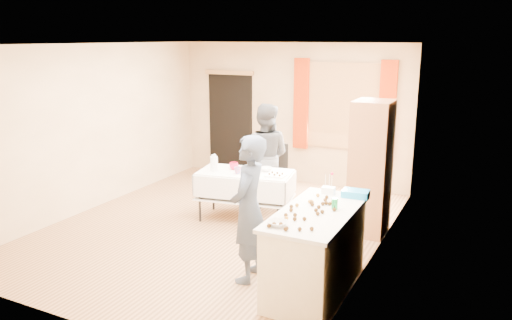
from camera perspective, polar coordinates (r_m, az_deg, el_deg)
The scene contains 29 objects.
floor at distance 7.34m, azimuth -4.39°, elevation -7.75°, with size 4.50×5.50×0.02m, color #9E7047.
ceiling at distance 6.83m, azimuth -4.80°, elevation 13.15°, with size 4.50×5.50×0.02m, color white.
wall_back at distance 9.40m, azimuth 4.10°, elevation 5.34°, with size 4.50×0.02×2.60m, color tan.
wall_front at distance 4.89m, azimuth -21.44°, elevation -3.67°, with size 4.50×0.02×2.60m, color tan.
wall_left at distance 8.34m, azimuth -18.07°, elevation 3.59°, with size 0.02×5.50×2.60m, color tan.
wall_right at distance 6.14m, azimuth 13.83°, elevation 0.38°, with size 0.02×5.50×2.60m, color tan.
window_frame at distance 9.01m, azimuth 9.94°, elevation 6.08°, with size 1.32×0.06×1.52m, color olive.
window_pane at distance 9.00m, azimuth 9.92°, elevation 6.07°, with size 1.20×0.02×1.40m, color white.
curtain_left at distance 9.21m, azimuth 5.18°, elevation 6.40°, with size 0.28×0.06×1.65m, color #9F2704.
curtain_right at distance 8.78m, azimuth 14.75°, elevation 5.63°, with size 0.28×0.06×1.65m, color #9F2704.
doorway at distance 9.99m, azimuth -2.93°, elevation 4.12°, with size 0.95×0.04×2.00m, color black.
door_lintel at distance 9.84m, azimuth -3.09°, elevation 9.95°, with size 1.05×0.06×0.08m, color olive.
cabinet at distance 7.04m, azimuth 12.97°, elevation -0.91°, with size 0.50×0.60×1.87m, color brown.
counter at distance 5.49m, azimuth 6.86°, elevation -10.28°, with size 0.74×1.55×0.91m.
party_table at distance 7.49m, azimuth -1.24°, elevation -3.56°, with size 1.51×0.96×0.75m.
chair at distance 8.27m, azimuth 2.17°, elevation -2.99°, with size 0.51×0.51×0.98m.
girl at distance 5.56m, azimuth -0.85°, elevation -5.64°, with size 0.48×0.66×1.67m, color #2A3347.
woman at distance 7.97m, azimuth 1.01°, elevation 0.47°, with size 0.93×0.78×1.69m, color black.
soda_can at distance 5.38m, azimuth 8.98°, elevation -4.96°, with size 0.07×0.07×0.12m, color #147C38.
mixing_bowl at distance 4.88m, azimuth 2.47°, elevation -7.23°, with size 0.21×0.21×0.05m, color white.
foam_block at distance 5.90m, azimuth 8.28°, elevation -3.44°, with size 0.15×0.10×0.08m, color white.
blue_basket at distance 5.83m, azimuth 11.31°, elevation -3.78°, with size 0.30×0.20×0.08m, color #1789D3.
pitcher at distance 7.44m, azimuth -4.83°, elevation -0.42°, with size 0.11×0.11×0.22m, color silver.
cup_red at distance 7.52m, azimuth -2.55°, elevation -0.67°, with size 0.15×0.15×0.11m, color red.
cup_rainbow at distance 7.27m, azimuth -2.12°, elevation -1.20°, with size 0.14×0.14×0.10m, color red.
small_bowl at distance 7.42m, azimuth 1.17°, elevation -1.05°, with size 0.25×0.25×0.06m, color white.
pastry_tray at distance 7.16m, azimuth 2.28°, elevation -1.77°, with size 0.28×0.20×0.02m, color white.
bottle at distance 7.73m, azimuth -4.79°, elevation 0.01°, with size 0.10×0.10×0.19m, color white.
cake_balls at distance 5.26m, azimuth 5.95°, elevation -5.75°, with size 0.48×1.16×0.04m.
Camera 1 is at (3.52, -5.85, 2.69)m, focal length 35.00 mm.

